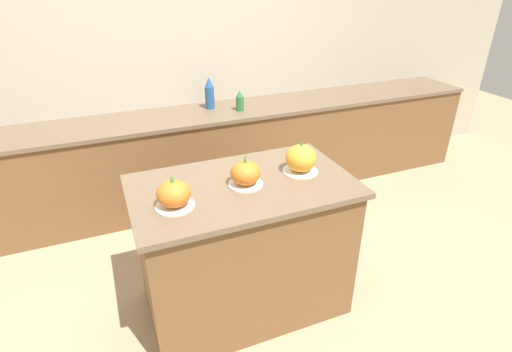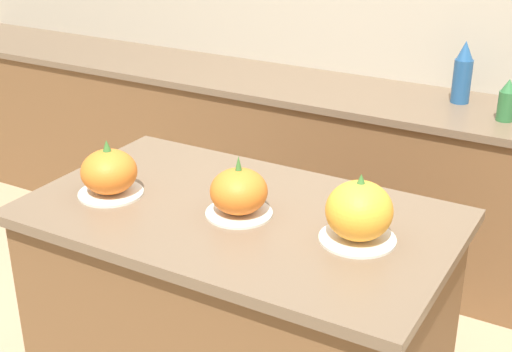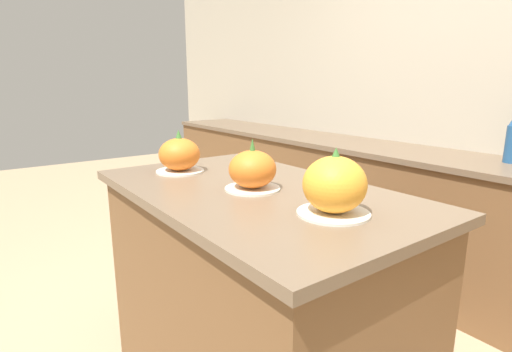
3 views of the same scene
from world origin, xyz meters
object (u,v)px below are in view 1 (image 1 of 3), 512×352
object	(u,v)px
pumpkin_cake_left	(174,194)
pumpkin_cake_right	(301,159)
pumpkin_cake_center	(245,174)
bottle_short	(240,101)
bottle_tall	(209,94)

from	to	relation	value
pumpkin_cake_left	pumpkin_cake_right	world-z (taller)	pumpkin_cake_right
pumpkin_cake_center	bottle_short	size ratio (longest dim) A/B	1.10
bottle_tall	bottle_short	bearing A→B (deg)	-34.03
pumpkin_cake_left	pumpkin_cake_center	distance (m)	0.44
pumpkin_cake_right	bottle_tall	size ratio (longest dim) A/B	0.76
pumpkin_cake_right	pumpkin_cake_left	bearing A→B (deg)	-172.27
pumpkin_cake_left	pumpkin_cake_center	bearing A→B (deg)	10.72
pumpkin_cake_left	bottle_short	size ratio (longest dim) A/B	1.13
pumpkin_cake_right	bottle_short	bearing A→B (deg)	85.33
bottle_tall	bottle_short	distance (m)	0.29
pumpkin_cake_center	bottle_short	bearing A→B (deg)	71.08
pumpkin_cake_left	bottle_tall	size ratio (longest dim) A/B	0.72
pumpkin_cake_center	pumpkin_cake_right	size ratio (longest dim) A/B	0.93
pumpkin_cake_left	pumpkin_cake_right	bearing A→B (deg)	7.73
pumpkin_cake_left	pumpkin_cake_center	size ratio (longest dim) A/B	1.02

